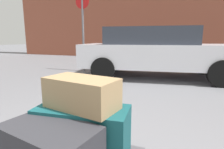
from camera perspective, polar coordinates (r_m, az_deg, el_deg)
name	(u,v)px	position (r m, az deg, el deg)	size (l,w,h in m)	color
duffel_bag_teal_rear_left	(83,132)	(1.31, -8.91, -16.87)	(0.60, 0.28, 0.34)	#144C51
duffel_bag_tan_topmost_pile	(82,93)	(1.21, -9.28, -5.59)	(0.46, 0.24, 0.20)	#9E7F56
parked_car	(156,51)	(5.55, 13.40, 6.95)	(4.52, 2.41, 1.42)	silver
bollard_kerb_near	(219,58)	(8.84, 30.01, 4.29)	(0.20, 0.20, 0.64)	#383838
no_parking_sign	(83,24)	(6.53, -8.88, 14.88)	(0.50, 0.07, 2.58)	slate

